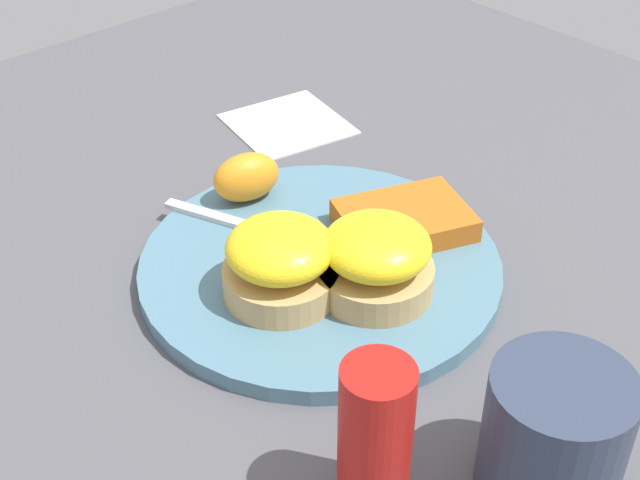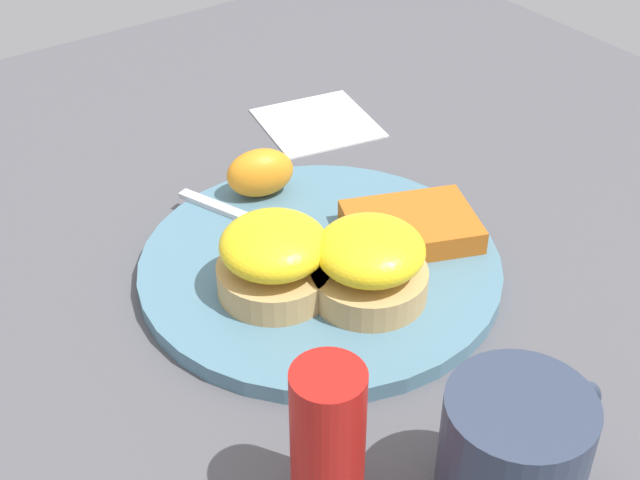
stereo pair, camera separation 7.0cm
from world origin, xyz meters
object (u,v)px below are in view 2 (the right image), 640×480
Objects in this scene: orange_wedge at (260,173)px; cup at (514,457)px; condiment_bottle at (328,441)px; sandwich_benedict_left at (274,259)px; fork at (293,236)px; sandwich_benedict_right at (370,264)px; hashbrown_patty at (411,227)px.

cup is at bearing -98.52° from orange_wedge.
cup is 1.08× the size of condiment_bottle.
condiment_bottle is at bearing -113.61° from sandwich_benedict_left.
fork is 0.29m from cup.
sandwich_benedict_left is 0.07m from sandwich_benedict_right.
sandwich_benedict_right is at bearing -92.78° from orange_wedge.
sandwich_benedict_left and sandwich_benedict_right have the same top height.
sandwich_benedict_left is 0.83× the size of condiment_bottle.
sandwich_benedict_right is at bearing -85.89° from fork.
hashbrown_patty is 0.52× the size of fork.
sandwich_benedict_right is 0.44× the size of fork.
cup is (-0.05, -0.36, 0.01)m from orange_wedge.
sandwich_benedict_right is 0.85× the size of hashbrown_patty.
hashbrown_patty is 0.91× the size of cup.
sandwich_benedict_right is 0.77× the size of cup.
hashbrown_patty is at bearing 27.90° from sandwich_benedict_right.
cup reaches higher than fork.
fork is (-0.08, 0.05, -0.01)m from hashbrown_patty.
sandwich_benedict_right is at bearing -152.10° from hashbrown_patty.
cup is at bearing -37.94° from condiment_bottle.
sandwich_benedict_right is 0.18m from condiment_bottle.
sandwich_benedict_left reaches higher than fork.
orange_wedge is (0.01, 0.17, -0.01)m from sandwich_benedict_right.
cup reaches higher than sandwich_benedict_right.
orange_wedge is at bearing 78.57° from fork.
hashbrown_patty is at bearing -62.26° from orange_wedge.
cup reaches higher than hashbrown_patty.
sandwich_benedict_right reaches higher than orange_wedge.
hashbrown_patty is 0.98× the size of condiment_bottle.
condiment_bottle reaches higher than sandwich_benedict_left.
orange_wedge is (-0.07, 0.13, 0.01)m from hashbrown_patty.
fork is at bearing -101.43° from orange_wedge.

